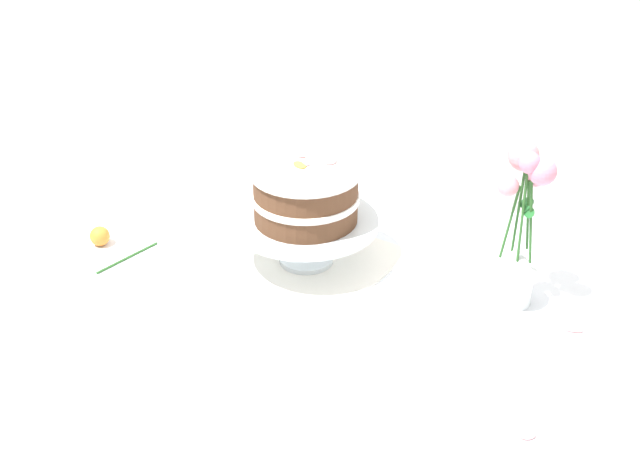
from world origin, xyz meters
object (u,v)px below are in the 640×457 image
cake_stand (306,227)px  flower_vase (519,235)px  layer_cake (306,192)px  fallen_rose (101,237)px  dining_table (326,337)px

cake_stand → flower_vase: (0.41, 0.09, 0.06)m
cake_stand → layer_cake: 0.08m
cake_stand → layer_cake: (0.00, 0.00, 0.08)m
flower_vase → fallen_rose: (-0.81, -0.26, -0.12)m
cake_stand → layer_cake: bearing=70.0°
flower_vase → layer_cake: bearing=-167.5°
cake_stand → fallen_rose: (-0.40, -0.17, -0.06)m
fallen_rose → dining_table: bearing=9.0°
layer_cake → cake_stand: bearing=-110.0°
layer_cake → fallen_rose: 0.46m
dining_table → cake_stand: 0.22m
cake_stand → fallen_rose: size_ratio=1.87×
dining_table → cake_stand: size_ratio=4.83×
flower_vase → cake_stand: bearing=-167.5°
cake_stand → layer_cake: layer_cake is taller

